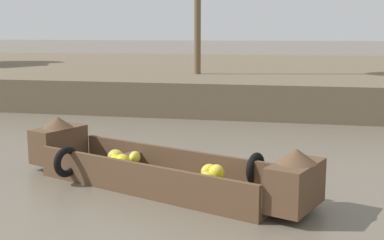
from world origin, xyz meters
name	(u,v)px	position (x,y,z in m)	size (l,w,h in m)	color
ground_plane	(190,135)	(0.00, 10.00, 0.00)	(300.00, 300.00, 0.00)	#665B4C
riverbank_strip	(246,74)	(0.00, 22.22, 0.52)	(160.00, 20.00, 1.04)	brown
banana_boat	(158,168)	(0.41, 5.77, 0.31)	(5.20, 2.83, 0.94)	brown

